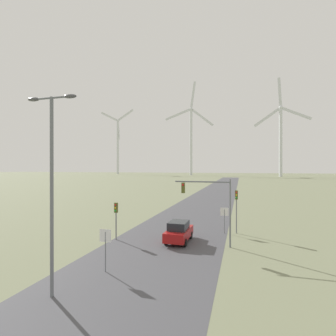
{
  "coord_description": "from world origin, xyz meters",
  "views": [
    {
      "loc": [
        6.3,
        -3.39,
        6.62
      ],
      "look_at": [
        0.0,
        19.15,
        6.54
      ],
      "focal_mm": 28.0,
      "sensor_mm": 36.0,
      "label": 1
    }
  ],
  "objects": [
    {
      "name": "wind_turbine_far_left",
      "position": [
        -108.39,
        226.58,
        31.06
      ],
      "size": [
        32.06,
        5.4,
        62.33
      ],
      "color": "silver",
      "rests_on": "ground"
    },
    {
      "name": "stop_sign_near",
      "position": [
        -1.96,
        11.45,
        1.88
      ],
      "size": [
        0.81,
        0.07,
        2.69
      ],
      "color": "slate",
      "rests_on": "ground"
    },
    {
      "name": "wind_turbine_center",
      "position": [
        32.68,
        191.77,
        29.57
      ],
      "size": [
        36.37,
        8.28,
        68.71
      ],
      "color": "silver",
      "rests_on": "ground"
    },
    {
      "name": "car_approaching",
      "position": [
        0.99,
        19.16,
        0.91
      ],
      "size": [
        1.88,
        4.13,
        1.83
      ],
      "color": "maroon",
      "rests_on": "ground"
    },
    {
      "name": "traffic_light_mast_overhead",
      "position": [
        3.76,
        18.71,
        4.05
      ],
      "size": [
        4.72,
        0.35,
        5.63
      ],
      "color": "slate",
      "rests_on": "ground"
    },
    {
      "name": "wind_turbine_left",
      "position": [
        -33.6,
        210.2,
        33.59
      ],
      "size": [
        39.47,
        7.19,
        77.49
      ],
      "color": "silver",
      "rests_on": "ground"
    },
    {
      "name": "traffic_light_post_near_right",
      "position": [
        5.86,
        23.6,
        3.13
      ],
      "size": [
        0.28,
        0.34,
        4.29
      ],
      "color": "slate",
      "rests_on": "ground"
    },
    {
      "name": "streetlamp",
      "position": [
        -3.01,
        7.86,
        6.38
      ],
      "size": [
        2.91,
        0.32,
        10.25
      ],
      "color": "slate",
      "rests_on": "ground"
    },
    {
      "name": "traffic_light_post_near_left",
      "position": [
        -4.71,
        18.33,
        2.47
      ],
      "size": [
        0.28,
        0.34,
        3.36
      ],
      "color": "slate",
      "rests_on": "ground"
    },
    {
      "name": "stop_sign_far",
      "position": [
        4.71,
        23.24,
        1.8
      ],
      "size": [
        0.81,
        0.07,
        2.57
      ],
      "color": "slate",
      "rests_on": "ground"
    },
    {
      "name": "road_surface",
      "position": [
        0.0,
        48.0,
        0.0
      ],
      "size": [
        10.0,
        240.0,
        0.01
      ],
      "color": "#47474C",
      "rests_on": "ground"
    }
  ]
}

